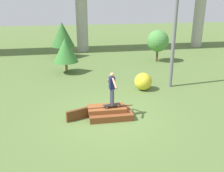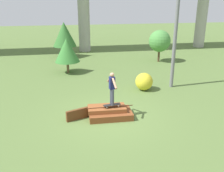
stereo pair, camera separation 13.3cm
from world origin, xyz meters
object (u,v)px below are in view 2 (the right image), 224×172
object	(u,v)px
tree_mid_back	(67,50)
skater	(112,87)
tree_behind_right	(64,34)
utility_pole	(177,20)
bush_yellow_flowering	(144,82)
skateboard	(112,105)
tree_behind_left	(160,41)

from	to	relation	value
tree_mid_back	skater	bearing A→B (deg)	-76.13
tree_behind_right	utility_pole	bearing A→B (deg)	-55.83
utility_pole	bush_yellow_flowering	distance (m)	3.76
skateboard	bush_yellow_flowering	bearing A→B (deg)	52.03
skateboard	skater	bearing A→B (deg)	14.04
utility_pole	bush_yellow_flowering	size ratio (longest dim) A/B	7.44
tree_mid_back	tree_behind_right	bearing A→B (deg)	91.83
skater	bush_yellow_flowering	world-z (taller)	skater
skateboard	utility_pole	bearing A→B (deg)	38.54
skateboard	bush_yellow_flowering	xyz separation A→B (m)	(2.39, 3.06, -0.09)
skater	tree_mid_back	world-z (taller)	tree_mid_back
tree_mid_back	bush_yellow_flowering	bearing A→B (deg)	-45.61
tree_behind_right	tree_mid_back	distance (m)	4.97
skater	utility_pole	bearing A→B (deg)	38.54
utility_pole	tree_behind_right	distance (m)	11.03
skateboard	tree_behind_right	xyz separation A→B (m)	(-1.97, 12.30, 1.41)
utility_pole	tree_behind_right	bearing A→B (deg)	124.17
utility_pole	tree_mid_back	bearing A→B (deg)	145.73
utility_pole	tree_mid_back	xyz separation A→B (m)	(-5.95, 4.06, -2.23)
tree_behind_left	tree_mid_back	distance (m)	7.60
skater	tree_behind_right	distance (m)	12.47
tree_behind_left	bush_yellow_flowering	distance (m)	7.07
skateboard	skater	world-z (taller)	skater
utility_pole	tree_behind_left	bearing A→B (deg)	76.80
tree_behind_right	bush_yellow_flowering	xyz separation A→B (m)	(4.36, -9.24, -1.50)
skater	utility_pole	distance (m)	5.81
tree_behind_left	skateboard	bearing A→B (deg)	-120.85
skateboard	tree_behind_right	distance (m)	12.54
tree_behind_right	skater	bearing A→B (deg)	-80.88
tree_mid_back	skateboard	bearing A→B (deg)	-76.13
tree_behind_left	utility_pole	bearing A→B (deg)	-103.20
utility_pole	tree_behind_left	size ratio (longest dim) A/B	2.88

